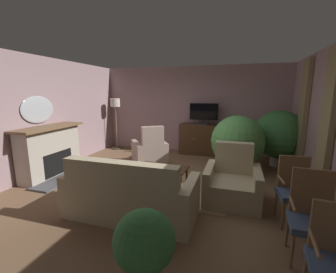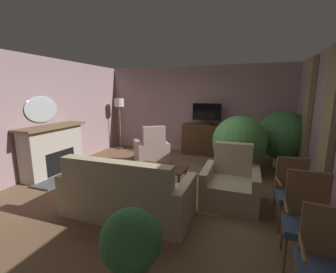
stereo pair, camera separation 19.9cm
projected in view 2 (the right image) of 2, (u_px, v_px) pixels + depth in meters
ground_plane at (162, 186)px, 4.70m from camera, size 6.40×6.54×0.04m
wall_back at (195, 110)px, 7.23m from camera, size 6.40×0.10×2.72m
wall_left at (47, 116)px, 5.40m from camera, size 0.10×6.54×2.72m
curtain_panel_near at (330, 119)px, 3.58m from camera, size 0.10×0.44×2.29m
curtain_panel_far at (307, 111)px, 4.97m from camera, size 0.10×0.44×2.29m
rug_central at (158, 185)px, 4.70m from camera, size 2.79×1.72×0.01m
fireplace at (54, 151)px, 5.27m from camera, size 0.89×1.68×1.16m
wall_mirror_oval at (42, 109)px, 5.17m from camera, size 0.06×0.88×0.61m
tv_cabinet at (206, 140)px, 6.93m from camera, size 1.46×0.46×0.95m
television at (207, 113)px, 6.72m from camera, size 0.86×0.20×0.64m
coffee_table at (161, 169)px, 4.55m from camera, size 1.05×0.58×0.43m
tv_remote at (159, 166)px, 4.54m from camera, size 0.17×0.13×0.02m
sofa_floral at (126, 196)px, 3.49m from camera, size 2.00×0.89×0.97m
armchair_angled_to_table at (231, 185)px, 3.95m from camera, size 0.94×0.91×1.00m
armchair_beside_cabinet at (152, 152)px, 6.10m from camera, size 1.19×1.20×1.06m
side_chair_beside_plant at (327, 266)px, 1.84m from camera, size 0.49×0.53×0.96m
side_chair_mid_row at (307, 218)px, 2.49m from camera, size 0.51×0.48×1.04m
side_chair_tucked_against_wall at (293, 191)px, 3.21m from camera, size 0.51×0.47×0.98m
potted_plant_tall_palm_by_window at (131, 246)px, 2.08m from camera, size 0.58×0.58×0.86m
potted_plant_small_fern_corner at (239, 142)px, 5.28m from camera, size 1.24×1.24×1.38m
potted_plant_on_hearth_side at (282, 136)px, 5.72m from camera, size 1.25×1.25×1.46m
cat at (103, 175)px, 5.02m from camera, size 0.65×0.19×0.20m
floor_lamp at (119, 110)px, 7.59m from camera, size 0.34×0.34×1.71m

